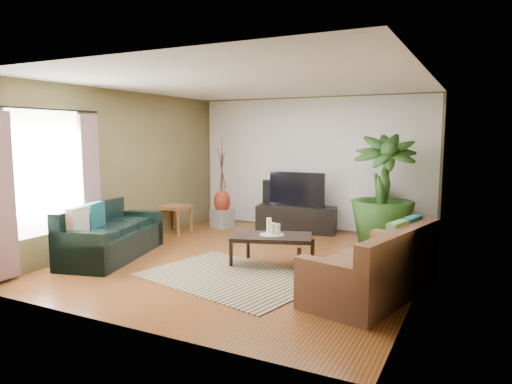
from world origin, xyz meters
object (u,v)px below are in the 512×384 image
Objects in this scene: speaker_left at (268,203)px; sofa_left at (112,231)px; television at (297,189)px; side_table at (176,219)px; vase at (222,201)px; coffee_table at (272,251)px; pedestal at (222,218)px; speaker_right at (380,212)px; sofa_right at (372,261)px; potted_plant at (383,190)px; tv_stand at (296,219)px.

sofa_left is at bearing -119.92° from speaker_left.
television is 2.48m from side_table.
coffee_table is at bearing -45.13° from vase.
television is 1.61m from vase.
pedestal is at bearing -158.22° from speaker_left.
speaker_right is 3.21m from pedestal.
vase is (0.00, 0.00, 0.36)m from pedestal.
speaker_left is 1.82× the size of side_table.
pedestal is 0.36m from vase.
speaker_left is (-2.89, 3.17, 0.07)m from sofa_right.
speaker_right is 0.73m from potted_plant.
vase is (-3.71, 2.66, 0.13)m from sofa_right.
speaker_left is 0.96m from vase.
television reaches higher than coffee_table.
potted_plant is 3.56× the size of side_table.
speaker_left is at bearing 32.08° from pedestal.
speaker_right is (1.60, 0.24, 0.24)m from tv_stand.
pedestal is (0.36, 2.79, -0.24)m from sofa_left.
television reaches higher than pedestal.
side_table is (-0.20, 1.92, -0.15)m from sofa_left.
side_table reaches higher than coffee_table.
tv_stand is at bearing 84.20° from coffee_table.
potted_plant is (3.65, 2.77, 0.55)m from sofa_left.
sofa_left is at bearing -74.42° from sofa_right.
side_table is (-4.27, 1.80, -0.15)m from sofa_right.
sofa_left is at bearing -97.35° from vase.
coffee_table is 2.52m from potted_plant.
television is (0.00, 0.02, 0.60)m from tv_stand.
speaker_right is (3.51, 3.30, 0.07)m from sofa_left.
speaker_left is (-0.74, 0.22, -0.37)m from television.
side_table is at bearing -99.01° from sofa_right.
sofa_left is 4.07m from sofa_right.
television is at bearing 169.78° from potted_plant.
tv_stand is 2.40m from side_table.
coffee_table is 1.16× the size of speaker_right.
potted_plant reaches higher than pedestal.
vase is (-0.82, -0.51, 0.05)m from speaker_left.
sofa_left is at bearing -144.34° from speaker_right.
television is 1.16× the size of speaker_right.
sofa_left is 2.81m from vase.
sofa_right is at bearing -53.90° from television.
side_table is (-0.56, -0.86, 0.08)m from pedestal.
vase is at bearing -111.85° from sofa_right.
tv_stand is at bearing -129.91° from sofa_right.
potted_plant is at bearing -83.15° from speaker_right.
sofa_right is 3.68m from television.
pedestal is at bearing -169.26° from television.
television reaches higher than speaker_left.
sofa_right is 3.65× the size of side_table.
coffee_table is 2.96m from side_table.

